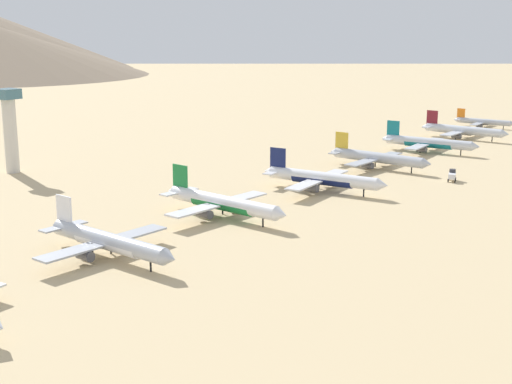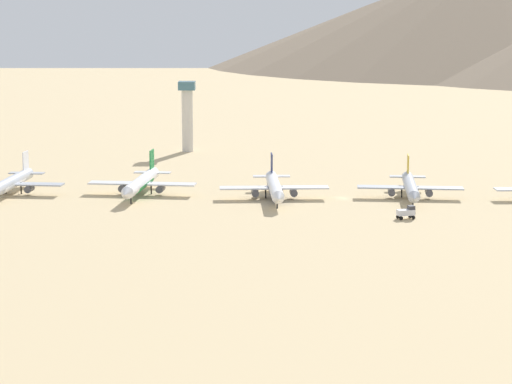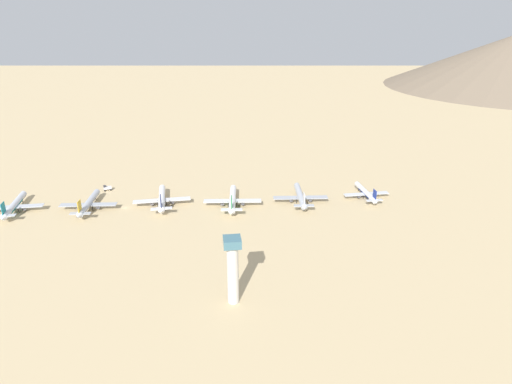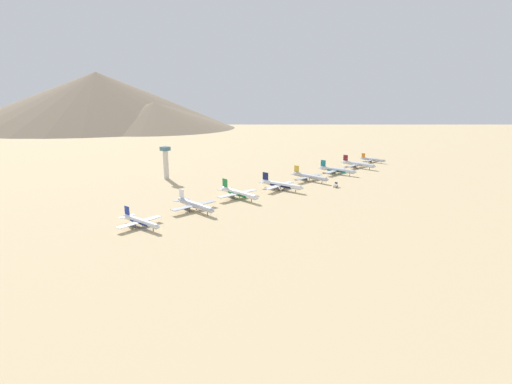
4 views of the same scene
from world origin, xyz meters
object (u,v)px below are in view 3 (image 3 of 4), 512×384
Objects in this scene: parked_jet_2 at (233,199)px; parked_jet_0 at (366,193)px; parked_jet_1 at (300,196)px; parked_jet_3 at (162,199)px; service_truck at (107,188)px; parked_jet_5 at (14,205)px; parked_jet_4 at (89,203)px; control_tower at (233,267)px.

parked_jet_0 is at bearing -88.85° from parked_jet_2.
parked_jet_0 is 87.98m from parked_jet_2.
parked_jet_1 is 88.18m from parked_jet_3.
service_truck is (34.68, 171.21, -1.49)m from parked_jet_0.
parked_jet_5 is at bearing 86.49° from parked_jet_2.
service_truck is (29.54, 38.98, -2.17)m from parked_jet_3.
parked_jet_2 is 1.05× the size of parked_jet_4.
parked_jet_0 is 44.35m from parked_jet_1.
parked_jet_3 is (6.90, 44.28, -0.05)m from parked_jet_2.
parked_jet_4 is (3.83, 176.73, 0.59)m from parked_jet_0.
service_truck is 0.19× the size of control_tower.
service_truck is at bearing -60.55° from parked_jet_5.
parked_jet_2 is at bearing 90.10° from parked_jet_1.
parked_jet_4 is 1.00× the size of parked_jet_5.
service_truck is at bearing 74.01° from parked_jet_1.
parked_jet_4 is at bearing 169.86° from service_truck.
parked_jet_5 is (1.28, 89.03, -0.15)m from parked_jet_3.
parked_jet_0 is 176.77m from parked_jet_4.
parked_jet_1 is at bearing -89.90° from parked_jet_2.
parked_jet_2 reaches higher than parked_jet_3.
parked_jet_0 is 0.87× the size of parked_jet_4.
parked_jet_5 is 57.52m from service_truck.
parked_jet_1 is 113.97m from control_tower.
parked_jet_4 is 7.58× the size of service_truck.
parked_jet_2 is 1.48× the size of control_tower.
parked_jet_0 is 174.69m from service_truck.
control_tower reaches higher than service_truck.
control_tower reaches higher than parked_jet_2.
control_tower is (-109.04, -125.58, 12.79)m from parked_jet_5.
parked_jet_5 is at bearing 119.45° from service_truck.
parked_jet_1 reaches higher than service_truck.
parked_jet_4 is (5.53, 132.41, 0.01)m from parked_jet_1.
parked_jet_1 reaches higher than parked_jet_5.
parked_jet_3 is 44.51m from parked_jet_4.
parked_jet_1 is at bearing -105.99° from service_truck.
parked_jet_3 reaches higher than service_truck.
control_tower is (-102.63, 95.69, 13.32)m from parked_jet_0.
parked_jet_3 is 1.46× the size of control_tower.
control_tower is at bearing 153.03° from parked_jet_1.
parked_jet_5 is at bearing 87.38° from parked_jet_1.
parked_jet_5 is 166.80m from control_tower.
parked_jet_2 is at bearing -4.38° from control_tower.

